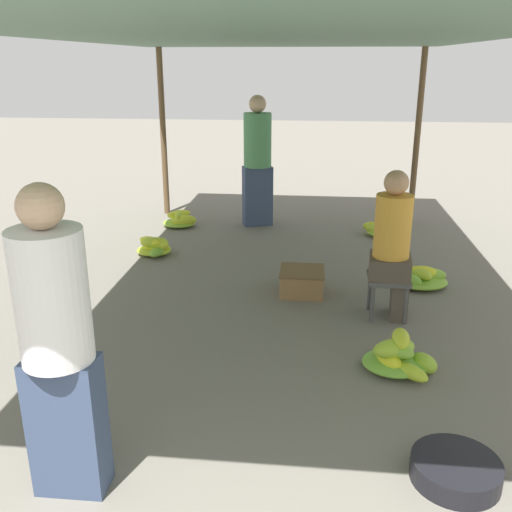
# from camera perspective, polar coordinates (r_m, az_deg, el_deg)

# --- Properties ---
(canopy_post_back_left) EXTENTS (0.08, 0.08, 2.25)m
(canopy_post_back_left) POSITION_cam_1_polar(r_m,az_deg,el_deg) (8.13, -9.26, 11.97)
(canopy_post_back_left) COLOR brown
(canopy_post_back_left) RESTS_ON ground
(canopy_post_back_right) EXTENTS (0.08, 0.08, 2.25)m
(canopy_post_back_right) POSITION_cam_1_polar(r_m,az_deg,el_deg) (7.97, 15.82, 11.37)
(canopy_post_back_right) COLOR brown
(canopy_post_back_right) RESTS_ON ground
(canopy_tarp) EXTENTS (3.83, 6.54, 0.04)m
(canopy_tarp) POSITION_cam_1_polar(r_m,az_deg,el_deg) (4.75, 1.32, 21.24)
(canopy_tarp) COLOR #567A60
(canopy_tarp) RESTS_ON canopy_post_front_left
(vendor_foreground) EXTENTS (0.36, 0.34, 1.59)m
(vendor_foreground) POSITION_cam_1_polar(r_m,az_deg,el_deg) (2.87, -19.24, -8.21)
(vendor_foreground) COLOR #384766
(vendor_foreground) RESTS_ON ground
(stool) EXTENTS (0.34, 0.34, 0.37)m
(stool) POSITION_cam_1_polar(r_m,az_deg,el_deg) (4.95, 13.08, -2.74)
(stool) COLOR #4C4C4C
(stool) RESTS_ON ground
(vendor_seated) EXTENTS (0.37, 0.37, 1.27)m
(vendor_seated) POSITION_cam_1_polar(r_m,az_deg,el_deg) (4.84, 13.59, 1.16)
(vendor_seated) COLOR #4C4238
(vendor_seated) RESTS_ON ground
(basin_black) EXTENTS (0.47, 0.47, 0.12)m
(basin_black) POSITION_cam_1_polar(r_m,az_deg,el_deg) (3.34, 19.33, -19.56)
(basin_black) COLOR black
(basin_black) RESTS_ON ground
(banana_pile_left_0) EXTENTS (0.41, 0.42, 0.22)m
(banana_pile_left_0) POSITION_cam_1_polar(r_m,az_deg,el_deg) (6.52, -10.11, 0.92)
(banana_pile_left_0) COLOR yellow
(banana_pile_left_0) RESTS_ON ground
(banana_pile_left_1) EXTENTS (0.48, 0.42, 0.22)m
(banana_pile_left_1) POSITION_cam_1_polar(r_m,az_deg,el_deg) (7.60, -7.59, 3.64)
(banana_pile_left_1) COLOR #CDD627
(banana_pile_left_1) RESTS_ON ground
(banana_pile_right_0) EXTENTS (0.55, 0.49, 0.28)m
(banana_pile_right_0) POSITION_cam_1_polar(r_m,az_deg,el_deg) (4.21, 14.10, -9.79)
(banana_pile_right_0) COLOR #8FBE32
(banana_pile_right_0) RESTS_ON ground
(banana_pile_right_1) EXTENTS (0.63, 0.47, 0.20)m
(banana_pile_right_1) POSITION_cam_1_polar(r_m,az_deg,el_deg) (5.79, 15.77, -2.10)
(banana_pile_right_1) COLOR #83B935
(banana_pile_right_1) RESTS_ON ground
(banana_pile_right_2) EXTENTS (0.46, 0.46, 0.24)m
(banana_pile_right_2) POSITION_cam_1_polar(r_m,az_deg,el_deg) (7.34, 12.30, 2.70)
(banana_pile_right_2) COLOR #95C031
(banana_pile_right_2) RESTS_ON ground
(crate_near) EXTENTS (0.41, 0.41, 0.23)m
(crate_near) POSITION_cam_1_polar(r_m,az_deg,el_deg) (5.39, 4.61, -2.54)
(crate_near) COLOR olive
(crate_near) RESTS_ON ground
(shopper_walking_mid) EXTENTS (0.46, 0.46, 1.68)m
(shopper_walking_mid) POSITION_cam_1_polar(r_m,az_deg,el_deg) (7.47, 0.15, 9.63)
(shopper_walking_mid) COLOR #384766
(shopper_walking_mid) RESTS_ON ground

